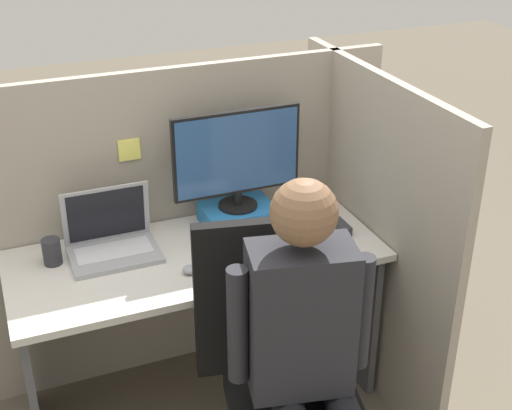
{
  "coord_description": "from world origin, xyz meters",
  "views": [
    {
      "loc": [
        -0.69,
        -2.03,
        2.2
      ],
      "look_at": [
        0.19,
        0.16,
        1.0
      ],
      "focal_mm": 50.0,
      "sensor_mm": 36.0,
      "label": 1
    }
  ],
  "objects": [
    {
      "name": "cubicle_panel_back",
      "position": [
        -0.0,
        0.65,
        0.71
      ],
      "size": [
        1.97,
        0.05,
        1.41
      ],
      "color": "gray",
      "rests_on": "ground"
    },
    {
      "name": "cubicle_panel_right",
      "position": [
        0.76,
        0.25,
        0.71
      ],
      "size": [
        0.04,
        1.24,
        1.41
      ],
      "color": "gray",
      "rests_on": "ground"
    },
    {
      "name": "desk",
      "position": [
        0.0,
        0.31,
        0.56
      ],
      "size": [
        1.47,
        0.62,
        0.75
      ],
      "color": "beige",
      "rests_on": "ground"
    },
    {
      "name": "paper_box",
      "position": [
        0.24,
        0.47,
        0.79
      ],
      "size": [
        0.3,
        0.22,
        0.08
      ],
      "color": "#236BAD",
      "rests_on": "desk"
    },
    {
      "name": "monitor",
      "position": [
        0.24,
        0.48,
        1.06
      ],
      "size": [
        0.54,
        0.17,
        0.42
      ],
      "color": "black",
      "rests_on": "paper_box"
    },
    {
      "name": "laptop",
      "position": [
        -0.31,
        0.43,
        0.8
      ],
      "size": [
        0.35,
        0.24,
        0.26
      ],
      "color": "#99999E",
      "rests_on": "desk"
    },
    {
      "name": "mouse",
      "position": [
        -0.07,
        0.18,
        0.76
      ],
      "size": [
        0.06,
        0.05,
        0.03
      ],
      "color": "gray",
      "rests_on": "desk"
    },
    {
      "name": "stapler",
      "position": [
        0.62,
        0.28,
        0.77
      ],
      "size": [
        0.04,
        0.17,
        0.04
      ],
      "color": "#2D2D33",
      "rests_on": "desk"
    },
    {
      "name": "carrot_toy",
      "position": [
        0.18,
        0.14,
        0.77
      ],
      "size": [
        0.04,
        0.12,
        0.04
      ],
      "color": "orange",
      "rests_on": "desk"
    },
    {
      "name": "office_chair",
      "position": [
        0.12,
        -0.23,
        0.53
      ],
      "size": [
        0.55,
        0.6,
        1.07
      ],
      "color": "black",
      "rests_on": "ground"
    },
    {
      "name": "person",
      "position": [
        0.16,
        -0.39,
        0.77
      ],
      "size": [
        0.47,
        0.45,
        1.32
      ],
      "color": "black",
      "rests_on": "ground"
    },
    {
      "name": "coffee_mug",
      "position": [
        0.62,
        0.48,
        0.8
      ],
      "size": [
        0.08,
        0.08,
        0.1
      ],
      "color": "white",
      "rests_on": "desk"
    },
    {
      "name": "pen_cup",
      "position": [
        -0.54,
        0.44,
        0.8
      ],
      "size": [
        0.07,
        0.07,
        0.11
      ],
      "color": "#28282D",
      "rests_on": "desk"
    }
  ]
}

